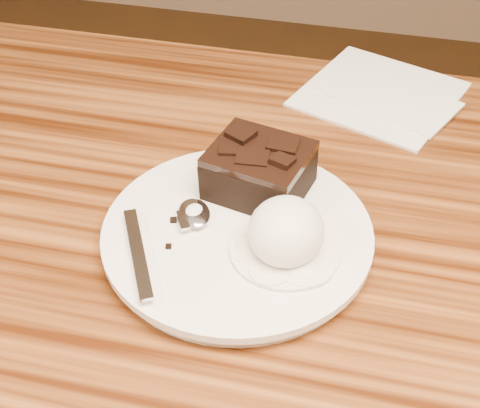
% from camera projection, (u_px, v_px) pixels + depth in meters
% --- Properties ---
extents(plate, '(0.24, 0.24, 0.02)m').
position_uv_depth(plate, '(237.00, 237.00, 0.60)').
color(plate, silver).
rests_on(plate, dining_table).
extents(brownie, '(0.10, 0.09, 0.04)m').
position_uv_depth(brownie, '(259.00, 173.00, 0.62)').
color(brownie, black).
rests_on(brownie, plate).
extents(ice_cream_scoop, '(0.06, 0.07, 0.05)m').
position_uv_depth(ice_cream_scoop, '(286.00, 231.00, 0.56)').
color(ice_cream_scoop, white).
rests_on(ice_cream_scoop, plate).
extents(melt_puddle, '(0.09, 0.09, 0.00)m').
position_uv_depth(melt_puddle, '(285.00, 249.00, 0.57)').
color(melt_puddle, white).
rests_on(melt_puddle, plate).
extents(spoon, '(0.10, 0.15, 0.01)m').
position_uv_depth(spoon, '(194.00, 215.00, 0.60)').
color(spoon, silver).
rests_on(spoon, plate).
extents(napkin, '(0.21, 0.21, 0.01)m').
position_uv_depth(napkin, '(380.00, 93.00, 0.79)').
color(napkin, white).
rests_on(napkin, dining_table).
extents(crumb_a, '(0.01, 0.01, 0.00)m').
position_uv_depth(crumb_a, '(173.00, 220.00, 0.60)').
color(crumb_a, black).
rests_on(crumb_a, plate).
extents(crumb_b, '(0.01, 0.01, 0.00)m').
position_uv_depth(crumb_b, '(169.00, 246.00, 0.57)').
color(crumb_b, black).
rests_on(crumb_b, plate).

